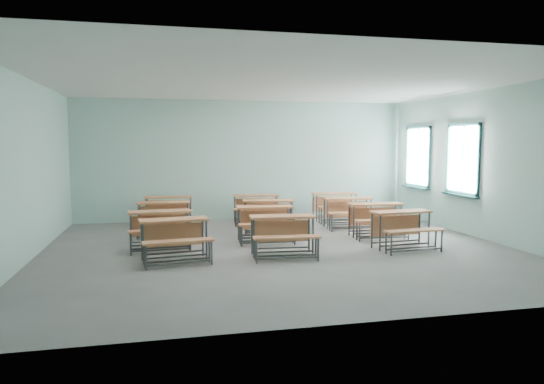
{
  "coord_description": "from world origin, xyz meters",
  "views": [
    {
      "loc": [
        -2.18,
        -9.02,
        2.04
      ],
      "look_at": [
        0.11,
        1.2,
        1.0
      ],
      "focal_mm": 32.0,
      "sensor_mm": 36.0,
      "label": 1
    }
  ],
  "objects": [
    {
      "name": "desk_unit_r1c2",
      "position": [
        2.36,
        0.73,
        0.5
      ],
      "size": [
        1.23,
        0.88,
        0.74
      ],
      "rotation": [
        0.0,
        0.0,
        -0.07
      ],
      "color": "#B86C42",
      "rests_on": "ground"
    },
    {
      "name": "desk_unit_r1c1",
      "position": [
        -0.13,
        0.78,
        0.5
      ],
      "size": [
        1.23,
        0.86,
        0.74
      ],
      "rotation": [
        0.0,
        0.0,
        -0.06
      ],
      "color": "#B86C42",
      "rests_on": "ground"
    },
    {
      "name": "room",
      "position": [
        0.08,
        0.03,
        1.6
      ],
      "size": [
        9.04,
        8.04,
        3.24
      ],
      "color": "gray",
      "rests_on": "ground"
    },
    {
      "name": "desk_unit_r2c1",
      "position": [
        0.18,
        1.88,
        0.5
      ],
      "size": [
        1.27,
        0.94,
        0.74
      ],
      "rotation": [
        0.0,
        0.0,
        -0.13
      ],
      "color": "#B86C42",
      "rests_on": "ground"
    },
    {
      "name": "desk_unit_r2c0",
      "position": [
        -2.21,
        2.03,
        0.5
      ],
      "size": [
        1.21,
        0.83,
        0.74
      ],
      "rotation": [
        0.0,
        0.0,
        -0.03
      ],
      "color": "#B86C42",
      "rests_on": "ground"
    },
    {
      "name": "desk_unit_r1c0",
      "position": [
        -2.28,
        0.54,
        0.5
      ],
      "size": [
        1.22,
        0.85,
        0.74
      ],
      "rotation": [
        0.0,
        0.0,
        0.05
      ],
      "color": "#B86C42",
      "rests_on": "ground"
    },
    {
      "name": "desk_unit_r0c1",
      "position": [
        -0.09,
        -0.61,
        0.5
      ],
      "size": [
        1.23,
        0.87,
        0.74
      ],
      "rotation": [
        0.0,
        0.0,
        -0.07
      ],
      "color": "#B86C42",
      "rests_on": "ground"
    },
    {
      "name": "desk_unit_r3c2",
      "position": [
        2.27,
        3.08,
        0.5
      ],
      "size": [
        1.19,
        0.81,
        0.74
      ],
      "rotation": [
        0.0,
        0.0,
        -0.02
      ],
      "color": "#B86C42",
      "rests_on": "ground"
    },
    {
      "name": "desk_unit_r0c0",
      "position": [
        -2.01,
        -0.56,
        0.5
      ],
      "size": [
        1.27,
        0.93,
        0.74
      ],
      "rotation": [
        0.0,
        0.0,
        0.12
      ],
      "color": "#B86C42",
      "rests_on": "ground"
    },
    {
      "name": "desk_unit_r3c0",
      "position": [
        -2.08,
        3.18,
        0.5
      ],
      "size": [
        1.23,
        0.88,
        0.74
      ],
      "rotation": [
        0.0,
        0.0,
        -0.07
      ],
      "color": "#B86C42",
      "rests_on": "ground"
    },
    {
      "name": "desk_unit_r0c2",
      "position": [
        2.35,
        -0.51,
        0.5
      ],
      "size": [
        1.24,
        0.89,
        0.74
      ],
      "rotation": [
        0.0,
        0.0,
        0.08
      ],
      "color": "#B86C42",
      "rests_on": "ground"
    },
    {
      "name": "desk_unit_r3c1",
      "position": [
        0.11,
        3.09,
        0.5
      ],
      "size": [
        1.25,
        0.91,
        0.74
      ],
      "rotation": [
        0.0,
        0.0,
        -0.1
      ],
      "color": "#B86C42",
      "rests_on": "ground"
    },
    {
      "name": "desk_unit_r2c2",
      "position": [
        2.18,
        1.93,
        0.5
      ],
      "size": [
        1.24,
        0.88,
        0.74
      ],
      "rotation": [
        0.0,
        0.0,
        -0.07
      ],
      "color": "#B86C42",
      "rests_on": "ground"
    }
  ]
}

